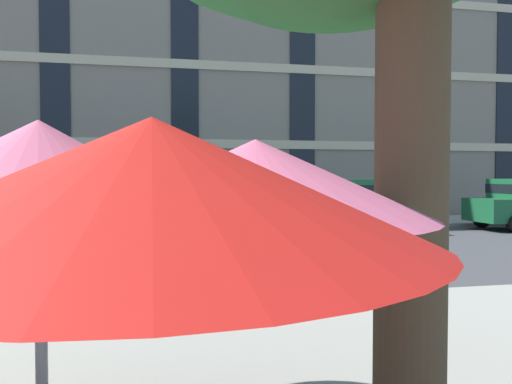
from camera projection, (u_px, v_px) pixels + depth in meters
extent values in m
plane|color=#424244|center=(101.00, 261.00, 11.22)|extent=(120.00, 120.00, 0.00)
cube|color=#9E998E|center=(120.00, 227.00, 17.87)|extent=(56.00, 3.60, 0.12)
cube|color=gray|center=(128.00, 24.00, 25.58)|extent=(39.64, 12.00, 19.20)
cube|color=beige|center=(122.00, 143.00, 19.88)|extent=(38.84, 0.08, 0.36)
cube|color=beige|center=(121.00, 61.00, 19.77)|extent=(38.84, 0.08, 0.36)
cube|color=black|center=(509.00, 0.00, 23.19)|extent=(1.10, 0.06, 18.00)
cube|color=navy|center=(130.00, 212.00, 14.91)|extent=(5.10, 1.90, 0.96)
cube|color=navy|center=(167.00, 180.00, 15.11)|extent=(1.90, 1.75, 0.90)
cube|color=navy|center=(41.00, 190.00, 14.39)|extent=(0.16, 1.75, 0.36)
cylinder|color=black|center=(69.00, 233.00, 13.68)|extent=(0.68, 0.22, 0.68)
cylinder|color=black|center=(79.00, 226.00, 15.54)|extent=(0.68, 0.22, 0.68)
cylinder|color=black|center=(186.00, 230.00, 14.32)|extent=(0.68, 0.22, 0.68)
cylinder|color=black|center=(182.00, 224.00, 16.18)|extent=(0.68, 0.22, 0.68)
cube|color=#195933|center=(348.00, 212.00, 16.32)|extent=(4.40, 1.76, 0.80)
cube|color=#195933|center=(353.00, 190.00, 16.33)|extent=(2.30, 1.55, 0.68)
cube|color=black|center=(353.00, 190.00, 16.33)|extent=(2.32, 1.57, 0.32)
cylinder|color=black|center=(317.00, 228.00, 15.19)|extent=(0.60, 0.22, 0.60)
cylinder|color=black|center=(300.00, 223.00, 16.92)|extent=(0.60, 0.22, 0.60)
cylinder|color=black|center=(400.00, 226.00, 15.75)|extent=(0.60, 0.22, 0.60)
cylinder|color=black|center=(375.00, 221.00, 17.47)|extent=(0.60, 0.22, 0.60)
cylinder|color=black|center=(482.00, 219.00, 18.32)|extent=(0.60, 0.22, 0.60)
cylinder|color=silver|center=(41.00, 348.00, 2.50)|extent=(0.06, 0.06, 2.10)
cone|color=#E5668C|center=(256.00, 179.00, 2.69)|extent=(1.91, 1.91, 0.43)
cone|color=blue|center=(152.00, 178.00, 3.50)|extent=(1.91, 1.91, 0.43)
cone|color=red|center=(152.00, 182.00, 1.66)|extent=(1.91, 1.91, 0.43)
cone|color=#E5668C|center=(39.00, 172.00, 2.47)|extent=(1.83, 1.83, 0.51)
cylinder|color=brown|center=(411.00, 181.00, 3.35)|extent=(0.48, 0.48, 3.74)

